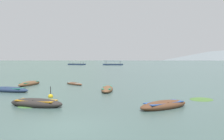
{
  "coord_description": "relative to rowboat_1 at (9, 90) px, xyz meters",
  "views": [
    {
      "loc": [
        2.58,
        -9.8,
        3.0
      ],
      "look_at": [
        0.79,
        27.67,
        1.3
      ],
      "focal_mm": 36.43,
      "sensor_mm": 36.0,
      "label": 1
    }
  ],
  "objects": [
    {
      "name": "rowboat_4",
      "position": [
        13.31,
        -6.66,
        0.0
      ],
      "size": [
        3.69,
        3.03,
        0.59
      ],
      "color": "brown",
      "rests_on": "ground"
    },
    {
      "name": "mountain_1",
      "position": [
        -721.06,
        2010.53,
        282.32
      ],
      "size": [
        1870.52,
        1870.52,
        565.0
      ],
      "primitive_type": "cone",
      "color": "slate",
      "rests_on": "ground"
    },
    {
      "name": "ferry_1",
      "position": [
        5.28,
        105.17,
        0.26
      ],
      "size": [
        11.28,
        5.23,
        2.54
      ],
      "color": "navy",
      "rests_on": "ground"
    },
    {
      "name": "weed_patch_0",
      "position": [
        16.69,
        -3.48,
        -0.18
      ],
      "size": [
        2.52,
        2.53,
        0.14
      ],
      "primitive_type": "ellipsoid",
      "rotation": [
        0.0,
        0.0,
        2.38
      ],
      "color": "#477033",
      "rests_on": "ground"
    },
    {
      "name": "rowboat_1",
      "position": [
        0.0,
        0.0,
        0.0
      ],
      "size": [
        4.46,
        2.27,
        0.58
      ],
      "color": "navy",
      "rests_on": "ground"
    },
    {
      "name": "weed_patch_2",
      "position": [
        -1.53,
        2.16,
        -0.18
      ],
      "size": [
        2.23,
        2.09,
        0.14
      ],
      "primitive_type": "ellipsoid",
      "rotation": [
        0.0,
        0.0,
        0.34
      ],
      "color": "#38662D",
      "rests_on": "ground"
    },
    {
      "name": "ground_plane",
      "position": [
        8.18,
        1489.02,
        -0.18
      ],
      "size": [
        6000.0,
        6000.0,
        0.0
      ],
      "primitive_type": "plane",
      "color": "#425B56"
    },
    {
      "name": "weed_patch_1",
      "position": [
        4.77,
        -6.5,
        -0.18
      ],
      "size": [
        1.81,
        1.67,
        0.14
      ],
      "primitive_type": "ellipsoid",
      "rotation": [
        0.0,
        0.0,
        0.23
      ],
      "color": "#38662D",
      "rests_on": "ground"
    },
    {
      "name": "rowboat_5",
      "position": [
        5.19,
        -6.52,
        0.02
      ],
      "size": [
        3.81,
        1.91,
        0.64
      ],
      "color": "#2D2826",
      "rests_on": "ground"
    },
    {
      "name": "rowboat_2",
      "position": [
        9.25,
        0.9,
        -0.01
      ],
      "size": [
        1.08,
        3.96,
        0.56
      ],
      "color": "brown",
      "rests_on": "ground"
    },
    {
      "name": "rowboat_3",
      "position": [
        4.9,
        6.21,
        -0.07
      ],
      "size": [
        2.73,
        2.67,
        0.34
      ],
      "color": "brown",
      "rests_on": "ground"
    },
    {
      "name": "mountain_3",
      "position": [
        573.86,
        1916.16,
        268.37
      ],
      "size": [
        2012.03,
        2012.03,
        537.11
      ],
      "primitive_type": "cone",
      "color": "slate",
      "rests_on": "ground"
    },
    {
      "name": "rowboat_7",
      "position": [
        -0.25,
        5.38,
        0.0
      ],
      "size": [
        1.81,
        4.14,
        0.59
      ],
      "color": "brown",
      "rests_on": "ground"
    },
    {
      "name": "mountain_2",
      "position": [
        51.42,
        1947.1,
        91.61
      ],
      "size": [
        735.12,
        735.12,
        183.58
      ],
      "primitive_type": "cone",
      "color": "#4C5B56",
      "rests_on": "ground"
    },
    {
      "name": "mooring_buoy",
      "position": [
        5.0,
        -3.06,
        -0.09
      ],
      "size": [
        0.39,
        0.39,
        0.98
      ],
      "color": "yellow",
      "rests_on": "ground"
    },
    {
      "name": "ferry_0",
      "position": [
        -16.0,
        109.85,
        0.26
      ],
      "size": [
        10.61,
        7.47,
        2.54
      ],
      "color": "navy",
      "rests_on": "ground"
    }
  ]
}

